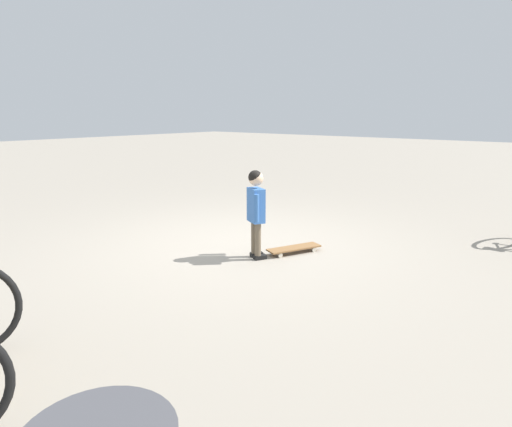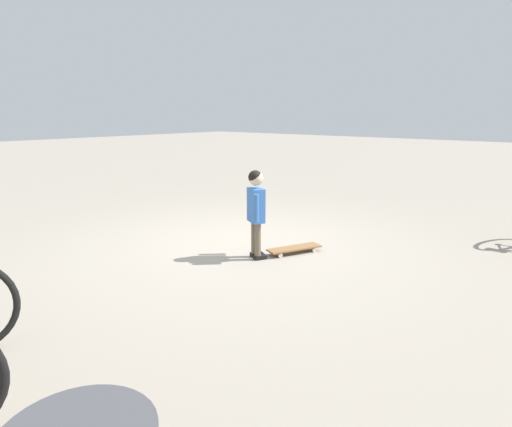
{
  "view_description": "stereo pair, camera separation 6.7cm",
  "coord_description": "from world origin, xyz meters",
  "views": [
    {
      "loc": [
        -4.18,
        -3.69,
        1.71
      ],
      "look_at": [
        -0.3,
        -0.53,
        0.55
      ],
      "focal_mm": 30.74,
      "sensor_mm": 36.0,
      "label": 1
    },
    {
      "loc": [
        -4.13,
        -3.75,
        1.71
      ],
      "look_at": [
        -0.3,
        -0.53,
        0.55
      ],
      "focal_mm": 30.74,
      "sensor_mm": 36.0,
      "label": 2
    }
  ],
  "objects": [
    {
      "name": "ground_plane",
      "position": [
        0.0,
        0.0,
        0.0
      ],
      "size": [
        50.0,
        50.0,
        0.0
      ],
      "primitive_type": "plane",
      "color": "#9E9384"
    },
    {
      "name": "child_person",
      "position": [
        -0.3,
        -0.53,
        0.66
      ],
      "size": [
        0.35,
        0.28,
        1.06
      ],
      "color": "brown",
      "rests_on": "ground"
    },
    {
      "name": "skateboard",
      "position": [
        0.16,
        -0.77,
        0.06
      ],
      "size": [
        0.72,
        0.45,
        0.07
      ],
      "color": "olive",
      "rests_on": "ground"
    }
  ]
}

